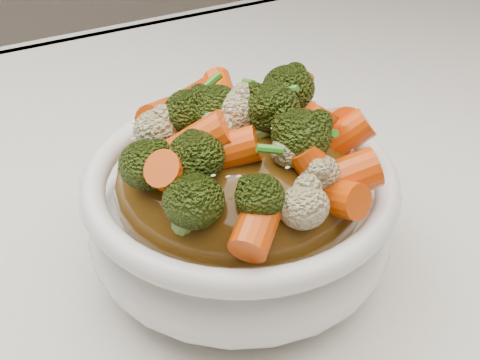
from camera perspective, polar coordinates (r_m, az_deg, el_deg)
name	(u,v)px	position (r m, az deg, el deg)	size (l,w,h in m)	color
tablecloth	(188,269)	(0.51, -4.50, -7.58)	(1.20, 0.80, 0.04)	silver
bowl	(240,216)	(0.46, 0.00, -3.13)	(0.21, 0.21, 0.08)	white
sauce_base	(240,183)	(0.44, 0.00, -0.30)	(0.17, 0.17, 0.09)	#52340E
carrots	(240,105)	(0.41, 0.00, 6.43)	(0.17, 0.17, 0.05)	#D94707
broccoli	(240,106)	(0.41, 0.00, 6.31)	(0.17, 0.17, 0.04)	black
cauliflower	(240,109)	(0.41, 0.00, 6.08)	(0.17, 0.17, 0.03)	#CEC18C
scallions	(240,104)	(0.41, 0.00, 6.54)	(0.12, 0.12, 0.02)	#33851E
sesame_seeds	(240,104)	(0.41, 0.00, 6.54)	(0.15, 0.15, 0.01)	beige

